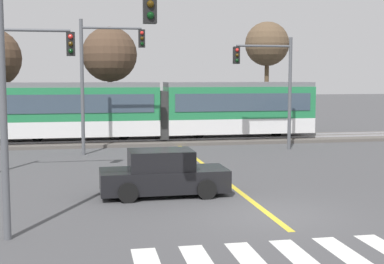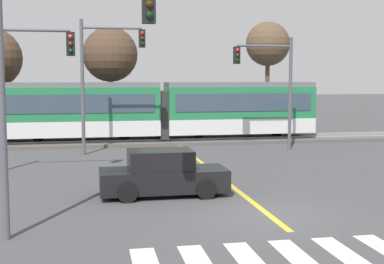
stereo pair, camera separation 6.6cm
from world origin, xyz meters
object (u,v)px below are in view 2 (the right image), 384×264
traffic_light_far_right (272,77)px  traffic_light_mid_left (1,73)px  bare_tree_west (110,55)px  sedan_crossing (163,174)px  traffic_light_near_left (53,60)px  traffic_light_far_left (102,67)px  bare_tree_east (268,45)px  light_rail_tram (81,109)px

traffic_light_far_right → traffic_light_mid_left: traffic_light_mid_left is taller
traffic_light_far_right → bare_tree_west: bearing=134.7°
sedan_crossing → traffic_light_far_right: bearing=54.3°
traffic_light_near_left → traffic_light_far_left: bearing=84.1°
traffic_light_mid_left → bare_tree_east: bare_tree_east is taller
sedan_crossing → light_rail_tram: bearing=101.4°
sedan_crossing → traffic_light_far_left: 10.78m
traffic_light_far_right → bare_tree_east: bearing=72.5°
traffic_light_near_left → traffic_light_mid_left: 8.19m
sedan_crossing → bare_tree_west: bare_tree_west is taller
traffic_light_mid_left → bare_tree_west: bearing=72.7°
traffic_light_near_left → bare_tree_east: 28.08m
light_rail_tram → bare_tree_west: bare_tree_west is taller
light_rail_tram → traffic_light_far_left: 5.12m
bare_tree_west → light_rail_tram: bearing=-115.3°
traffic_light_far_right → bare_tree_east: (3.26, 10.36, 2.33)m
traffic_light_far_left → traffic_light_far_right: size_ratio=1.12×
traffic_light_mid_left → bare_tree_east: 23.23m
traffic_light_far_right → traffic_light_near_left: bearing=-126.2°
light_rail_tram → bare_tree_east: bearing=24.2°
traffic_light_mid_left → bare_tree_west: bare_tree_west is taller
traffic_light_near_left → bare_tree_east: bare_tree_east is taller
traffic_light_near_left → traffic_light_far_left: size_ratio=0.97×
traffic_light_mid_left → light_rail_tram: bearing=75.8°
traffic_light_far_left → bare_tree_west: bare_tree_west is taller
light_rail_tram → bare_tree_west: size_ratio=3.89×
sedan_crossing → traffic_light_far_right: traffic_light_far_right is taller
bare_tree_west → bare_tree_east: 11.69m
traffic_light_far_right → sedan_crossing: bearing=-125.7°
sedan_crossing → traffic_light_near_left: size_ratio=0.64×
light_rail_tram → bare_tree_east: bare_tree_east is taller
light_rail_tram → sedan_crossing: bearing=-78.6°
traffic_light_far_left → traffic_light_far_right: (8.90, 0.01, -0.48)m
bare_tree_west → traffic_light_near_left: bearing=-95.4°
light_rail_tram → traffic_light_mid_left: 11.20m
sedan_crossing → bare_tree_west: bearing=93.2°
light_rail_tram → traffic_light_far_left: bearing=-75.0°
sedan_crossing → bare_tree_east: (10.44, 20.33, 5.57)m
traffic_light_far_right → bare_tree_west: bare_tree_west is taller
traffic_light_far_right → traffic_light_mid_left: 14.25m
traffic_light_mid_left → bare_tree_west: 15.37m
sedan_crossing → bare_tree_east: bearing=62.8°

